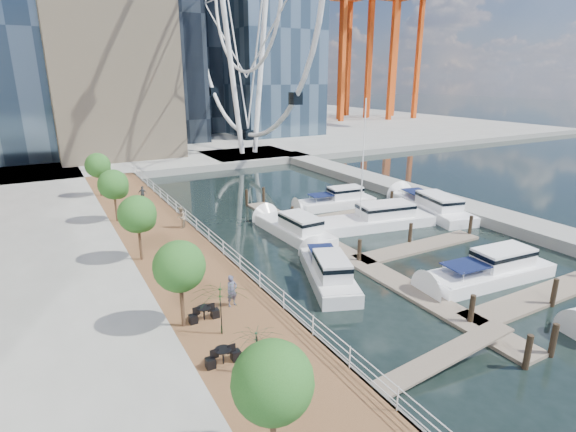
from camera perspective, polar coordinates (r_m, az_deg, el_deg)
The scene contains 17 objects.
ground at distance 26.80m, azimuth 14.52°, elevation -12.85°, with size 520.00×520.00×0.00m, color black.
boardwalk at distance 34.67m, azimuth -14.45°, elevation -4.79°, with size 6.00×60.00×1.00m, color brown.
seawall at distance 35.45m, azimuth -9.77°, elevation -3.98°, with size 0.25×60.00×1.00m, color #595954.
land_far at distance 120.18m, azimuth -21.42°, elevation 10.07°, with size 200.00×114.00×1.00m, color gray.
breakwater at distance 53.14m, azimuth 15.58°, elevation 2.82°, with size 4.00×60.00×1.00m, color gray.
pier at distance 75.96m, azimuth -5.02°, elevation 7.61°, with size 14.00×12.00×1.00m, color gray.
railing at distance 35.07m, azimuth -10.01°, elevation -2.44°, with size 0.10×60.00×1.05m, color white, non-canonical shape.
floating_docks at distance 38.21m, azimuth 13.08°, elevation -2.61°, with size 16.00×34.00×2.60m.
port_cranes at distance 140.35m, azimuth 8.26°, elevation 19.92°, with size 40.00×52.00×38.00m.
street_trees at distance 32.05m, azimuth -18.61°, elevation 0.20°, with size 2.60×42.60×4.60m.
cafe_tables at distance 19.62m, azimuth -4.82°, elevation -19.92°, with size 2.50×13.70×0.74m.
yacht_foreground at distance 33.51m, azimuth 24.02°, elevation -7.53°, with size 2.82×10.53×2.15m, color white, non-canonical shape.
pedestrian_near at distance 25.30m, azimuth -7.14°, elevation -9.40°, with size 0.66×0.43×1.81m, color #47475E.
pedestrian_mid at distance 38.66m, azimuth -13.42°, elevation -0.18°, with size 0.89×0.69×1.83m, color gray.
pedestrian_far at distance 48.25m, azimuth -17.96°, elevation 2.73°, with size 0.90×0.37×1.54m, color #333A40.
moored_yachts at distance 40.98m, azimuth 11.38°, elevation -1.86°, with size 23.82×31.11×11.50m.
cafe_seating at distance 18.44m, azimuth -2.83°, elevation -19.29°, with size 4.17×15.27×2.59m.
Camera 1 is at (-16.64, -16.34, 13.22)m, focal length 28.00 mm.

